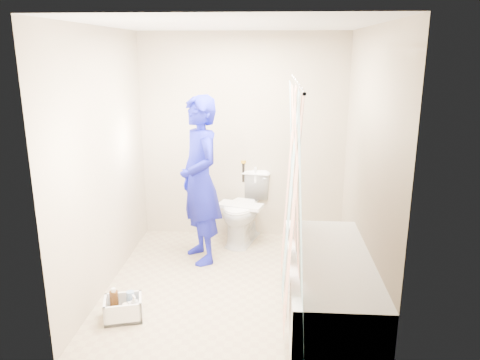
# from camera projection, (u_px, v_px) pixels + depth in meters

# --- Properties ---
(floor) EXTENTS (2.60, 2.60, 0.00)m
(floor) POSITION_uv_depth(u_px,v_px,m) (234.00, 283.00, 4.55)
(floor) COLOR tan
(floor) RESTS_ON ground
(ceiling) EXTENTS (2.40, 2.60, 0.02)m
(ceiling) POSITION_uv_depth(u_px,v_px,m) (233.00, 24.00, 3.91)
(ceiling) COLOR silver
(ceiling) RESTS_ON wall_back
(wall_back) EXTENTS (2.40, 0.02, 2.40)m
(wall_back) POSITION_uv_depth(u_px,v_px,m) (243.00, 138.00, 5.48)
(wall_back) COLOR tan
(wall_back) RESTS_ON ground
(wall_front) EXTENTS (2.40, 0.02, 2.40)m
(wall_front) POSITION_uv_depth(u_px,v_px,m) (217.00, 211.00, 2.98)
(wall_front) COLOR tan
(wall_front) RESTS_ON ground
(wall_left) EXTENTS (0.02, 2.60, 2.40)m
(wall_left) POSITION_uv_depth(u_px,v_px,m) (104.00, 162.00, 4.31)
(wall_left) COLOR tan
(wall_left) RESTS_ON ground
(wall_right) EXTENTS (0.02, 2.60, 2.40)m
(wall_right) POSITION_uv_depth(u_px,v_px,m) (368.00, 166.00, 4.15)
(wall_right) COLOR tan
(wall_right) RESTS_ON ground
(bathtub) EXTENTS (0.70, 1.75, 0.50)m
(bathtub) POSITION_uv_depth(u_px,v_px,m) (329.00, 282.00, 4.01)
(bathtub) COLOR white
(bathtub) RESTS_ON ground
(curtain_rod) EXTENTS (0.02, 1.90, 0.02)m
(curtain_rod) POSITION_uv_depth(u_px,v_px,m) (296.00, 83.00, 3.58)
(curtain_rod) COLOR silver
(curtain_rod) RESTS_ON wall_back
(shower_curtain) EXTENTS (0.06, 1.75, 1.80)m
(shower_curtain) POSITION_uv_depth(u_px,v_px,m) (293.00, 198.00, 3.83)
(shower_curtain) COLOR white
(shower_curtain) RESTS_ON curtain_rod
(toilet) EXTENTS (0.65, 0.89, 0.81)m
(toilet) POSITION_uv_depth(u_px,v_px,m) (244.00, 208.00, 5.48)
(toilet) COLOR white
(toilet) RESTS_ON ground
(tank_lid) EXTENTS (0.54, 0.35, 0.04)m
(tank_lid) POSITION_uv_depth(u_px,v_px,m) (240.00, 206.00, 5.34)
(tank_lid) COLOR white
(tank_lid) RESTS_ON toilet
(tank_internals) EXTENTS (0.19, 0.09, 0.27)m
(tank_internals) POSITION_uv_depth(u_px,v_px,m) (247.00, 171.00, 5.58)
(tank_internals) COLOR black
(tank_internals) RESTS_ON toilet
(plumber) EXTENTS (0.68, 0.77, 1.76)m
(plumber) POSITION_uv_depth(u_px,v_px,m) (200.00, 181.00, 4.86)
(plumber) COLOR #0E1A93
(plumber) RESTS_ON ground
(cleaning_caddy) EXTENTS (0.36, 0.32, 0.24)m
(cleaning_caddy) POSITION_uv_depth(u_px,v_px,m) (125.00, 309.00, 3.94)
(cleaning_caddy) COLOR white
(cleaning_caddy) RESTS_ON ground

